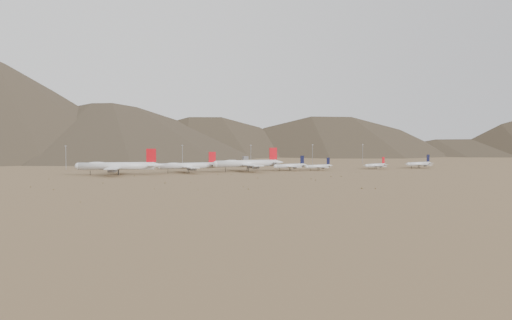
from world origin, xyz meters
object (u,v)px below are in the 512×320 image
object	(u,v)px
control_tower	(245,162)
narrowbody_a	(290,166)
widebody_centre	(188,166)
widebody_west	(117,166)
widebody_east	(247,163)
narrowbody_b	(319,166)

from	to	relation	value
control_tower	narrowbody_a	bearing A→B (deg)	-77.16
widebody_centre	narrowbody_a	xyz separation A→B (m)	(107.79, -0.44, -1.97)
narrowbody_a	widebody_west	bearing A→B (deg)	164.35
narrowbody_a	widebody_east	bearing A→B (deg)	160.98
control_tower	narrowbody_b	bearing A→B (deg)	-62.67
widebody_east	control_tower	size ratio (longest dim) A/B	6.62
widebody_east	control_tower	bearing A→B (deg)	65.48
narrowbody_b	widebody_east	bearing A→B (deg)	155.68
widebody_west	widebody_east	xyz separation A→B (m)	(127.07, 8.99, -0.07)
widebody_centre	narrowbody_b	distance (m)	137.45
narrowbody_b	control_tower	distance (m)	109.10
widebody_west	narrowbody_b	distance (m)	203.98
narrowbody_a	control_tower	size ratio (longest dim) A/B	3.69
widebody_centre	narrowbody_a	world-z (taller)	widebody_centre
widebody_west	widebody_east	world-z (taller)	widebody_west
widebody_centre	narrowbody_b	xyz separation A→B (m)	(137.25, -6.82, -2.69)
widebody_west	narrowbody_a	world-z (taller)	widebody_west
widebody_west	widebody_east	bearing A→B (deg)	14.72
widebody_centre	widebody_east	world-z (taller)	widebody_east
control_tower	widebody_west	bearing A→B (deg)	-147.23
widebody_centre	narrowbody_b	size ratio (longest dim) A/B	1.78
widebody_centre	narrowbody_a	distance (m)	107.81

